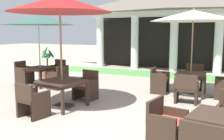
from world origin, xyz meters
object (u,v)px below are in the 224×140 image
at_px(patio_umbrella_mid_left, 193,16).
at_px(patio_table_mid_right, 40,70).
at_px(patio_chair_mid_left_west, 159,80).
at_px(patio_chair_mid_right_east, 59,78).
at_px(patio_chair_far_back_south, 32,101).
at_px(patio_table_mid_left, 191,76).
at_px(patio_table_far_back, 62,84).
at_px(patio_umbrella_mid_right, 38,20).
at_px(patio_chair_far_back_north, 86,86).
at_px(patio_chair_mid_right_west, 24,73).
at_px(patio_chair_mid_right_north, 57,72).
at_px(patio_umbrella_far_back, 60,4).
at_px(patio_table_near_foreground, 222,121).
at_px(patio_chair_mid_left_south, 186,89).
at_px(patio_chair_mid_left_north, 194,78).
at_px(potted_palm_left_edge, 48,69).

bearing_deg(patio_umbrella_mid_left, patio_table_mid_right, -170.75).
bearing_deg(patio_chair_mid_left_west, patio_table_mid_right, -81.56).
height_order(patio_chair_mid_right_east, patio_chair_far_back_south, same).
bearing_deg(patio_table_mid_left, patio_table_far_back, -135.85).
xyz_separation_m(patio_umbrella_mid_right, patio_chair_mid_right_east, (0.88, -0.09, -2.02)).
height_order(patio_chair_far_back_north, patio_chair_far_back_south, patio_chair_far_back_north).
bearing_deg(patio_umbrella_mid_left, patio_chair_mid_right_west, -172.88).
xyz_separation_m(patio_chair_mid_right_north, patio_umbrella_far_back, (2.29, -2.84, 2.28)).
bearing_deg(patio_table_near_foreground, patio_chair_far_back_north, 148.10).
height_order(patio_table_near_foreground, patio_chair_far_back_north, patio_chair_far_back_north).
distance_m(patio_umbrella_mid_left, patio_chair_far_back_south, 5.29).
height_order(patio_chair_mid_right_east, patio_chair_far_back_north, patio_chair_far_back_north).
distance_m(patio_chair_mid_left_west, patio_chair_mid_right_west, 5.20).
bearing_deg(patio_table_near_foreground, patio_chair_mid_right_east, 149.24).
height_order(patio_table_mid_left, patio_chair_far_back_north, patio_chair_far_back_north).
distance_m(patio_chair_mid_right_west, patio_umbrella_far_back, 4.47).
relative_size(patio_chair_mid_right_east, patio_chair_mid_right_west, 0.95).
xyz_separation_m(patio_chair_mid_left_south, patio_umbrella_mid_right, (-5.31, 0.14, 2.01)).
distance_m(patio_chair_mid_left_north, patio_table_far_back, 4.77).
distance_m(patio_chair_far_back_north, patio_chair_far_back_south, 2.00).
bearing_deg(potted_palm_left_edge, patio_table_mid_left, -7.65).
relative_size(patio_umbrella_mid_left, patio_chair_far_back_south, 3.28).
xyz_separation_m(patio_table_near_foreground, patio_table_mid_right, (-6.36, 3.35, -0.03)).
bearing_deg(patio_umbrella_mid_left, patio_chair_mid_left_south, -87.62).
bearing_deg(patio_table_mid_right, patio_chair_mid_right_west, 174.22).
height_order(patio_table_mid_right, patio_umbrella_mid_right, patio_umbrella_mid_right).
relative_size(patio_chair_far_back_south, potted_palm_left_edge, 0.62).
relative_size(patio_table_near_foreground, patio_umbrella_mid_right, 0.39).
height_order(patio_table_mid_left, patio_table_far_back, patio_table_far_back).
height_order(patio_chair_mid_left_west, patio_chair_mid_right_west, patio_chair_mid_right_west).
xyz_separation_m(patio_chair_mid_right_east, patio_umbrella_far_back, (1.49, -1.86, 2.30)).
height_order(patio_chair_mid_right_east, patio_chair_mid_right_north, patio_chair_mid_right_north).
bearing_deg(patio_umbrella_mid_right, patio_chair_mid_right_west, 174.22).
bearing_deg(patio_chair_mid_right_east, patio_chair_mid_left_south, -84.93).
height_order(patio_table_mid_left, patio_umbrella_far_back, patio_umbrella_far_back).
bearing_deg(patio_chair_mid_right_west, patio_chair_mid_left_south, 93.62).
height_order(patio_table_mid_left, patio_chair_mid_left_west, patio_chair_mid_left_west).
relative_size(patio_umbrella_mid_left, patio_chair_mid_left_north, 3.12).
height_order(patio_chair_mid_left_south, patio_umbrella_mid_right, patio_umbrella_mid_right).
bearing_deg(patio_chair_far_back_north, patio_chair_mid_right_north, -28.41).
xyz_separation_m(patio_umbrella_mid_right, patio_chair_far_back_north, (2.53, -0.96, -2.01)).
bearing_deg(patio_umbrella_mid_left, patio_chair_mid_right_north, 179.71).
bearing_deg(patio_chair_mid_right_north, patio_chair_far_back_south, 124.96).
bearing_deg(patio_chair_mid_left_south, patio_chair_mid_right_east, 176.91).
bearing_deg(patio_chair_far_back_north, patio_chair_mid_left_north, -124.94).
xyz_separation_m(patio_table_near_foreground, patio_umbrella_mid_left, (-1.09, 4.21, 1.83)).
bearing_deg(patio_table_near_foreground, patio_table_mid_right, 152.23).
relative_size(patio_umbrella_mid_left, patio_chair_far_back_north, 3.16).
bearing_deg(patio_chair_far_back_north, patio_umbrella_far_back, 90.00).
xyz_separation_m(patio_table_mid_left, potted_palm_left_edge, (-6.30, 0.85, -0.26)).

